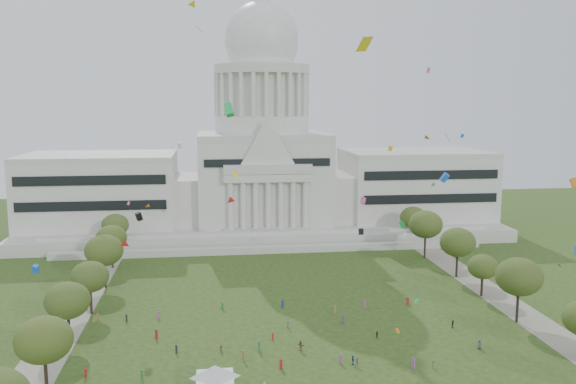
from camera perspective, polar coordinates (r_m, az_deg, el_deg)
name	(u,v)px	position (r m, az deg, el deg)	size (l,w,h in m)	color
ground	(322,370)	(107.79, 3.21, -16.34)	(400.00, 400.00, 0.00)	#2D4316
capitol	(263,168)	(211.75, -2.39, 2.26)	(160.00, 64.50, 91.30)	beige
path_left	(69,321)	(137.21, -19.84, -11.27)	(8.00, 160.00, 0.04)	gray
path_right	(505,301)	(149.49, 19.64, -9.63)	(8.00, 160.00, 0.04)	gray
row_tree_l_1	(44,340)	(103.22, -21.88, -12.73)	(8.86, 8.86, 12.59)	black
row_tree_l_2	(67,301)	(122.16, -19.94, -9.53)	(8.42, 8.42, 11.97)	black
row_tree_r_2	(519,277)	(134.40, 20.81, -7.43)	(9.55, 9.55, 13.58)	black
row_tree_l_3	(90,277)	(137.62, -18.06, -7.55)	(8.12, 8.12, 11.55)	black
row_tree_r_3	(483,267)	(149.82, 17.76, -6.68)	(7.01, 7.01, 9.98)	black
row_tree_l_4	(104,250)	(154.94, -16.83, -5.26)	(9.29, 9.29, 13.21)	black
row_tree_r_4	(458,242)	(163.20, 15.60, -4.56)	(9.19, 9.19, 13.06)	black
row_tree_l_5	(111,238)	(173.22, -16.20, -4.13)	(8.33, 8.33, 11.85)	black
row_tree_r_5	(426,224)	(180.90, 12.75, -2.98)	(9.82, 9.82, 13.96)	black
row_tree_l_6	(115,225)	(191.04, -15.87, -3.00)	(8.19, 8.19, 11.64)	black
row_tree_r_6	(413,217)	(198.56, 11.64, -2.35)	(8.42, 8.42, 11.97)	black
event_tent	(215,371)	(99.77, -6.86, -16.29)	(8.15, 8.15, 4.54)	#4C4C4C
person_0	(479,344)	(120.88, 17.48, -13.44)	(0.86, 0.56, 1.76)	#4C4C51
person_2	(453,324)	(129.71, 15.19, -11.85)	(0.79, 0.49, 1.62)	#26262B
person_3	(357,362)	(109.50, 6.47, -15.50)	(1.05, 0.54, 1.63)	#4C4C51
person_4	(353,360)	(110.02, 6.09, -15.36)	(0.97, 0.53, 1.66)	navy
person_5	(301,346)	(114.93, 1.20, -14.17)	(1.77, 0.70, 1.91)	olive
person_8	(221,349)	(114.86, -6.28, -14.37)	(0.69, 0.43, 1.43)	olive
person_9	(433,364)	(110.91, 13.46, -15.40)	(0.98, 0.50, 1.51)	#33723F
person_10	(377,334)	(121.75, 8.33, -13.05)	(0.85, 0.46, 1.45)	#26262B
distant_crowd	(264,334)	(120.45, -2.27, -13.13)	(67.81, 40.24, 1.92)	#B21E1E
kite_swarm	(344,191)	(114.54, 5.28, 0.10)	(89.33, 100.39, 58.62)	blue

